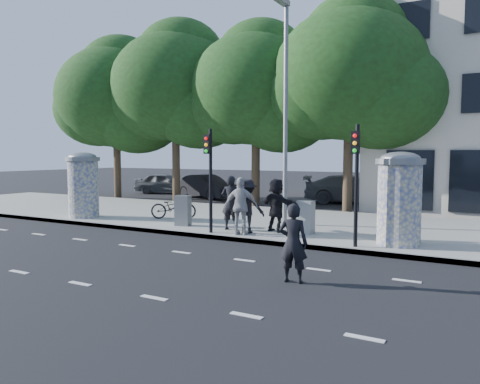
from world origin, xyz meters
The scene contains 25 objects.
ground centered at (0.00, 0.00, 0.00)m, with size 120.00×120.00×0.00m, color black.
sidewalk centered at (0.00, 7.50, 0.07)m, with size 40.00×8.00×0.15m, color gray.
curb centered at (0.00, 3.55, 0.07)m, with size 40.00×0.10×0.16m, color slate.
lane_dash_near centered at (0.00, -2.20, 0.00)m, with size 32.00×0.12×0.01m, color silver.
lane_dash_far centered at (0.00, 1.40, 0.00)m, with size 32.00×0.12×0.01m, color silver.
ad_column_left centered at (-7.20, 4.50, 1.54)m, with size 1.36×1.36×2.65m.
ad_column_right centered at (5.20, 4.70, 1.54)m, with size 1.36×1.36×2.65m.
traffic_pole_near centered at (-0.60, 3.79, 2.23)m, with size 0.22×0.31×3.40m.
traffic_pole_far centered at (4.20, 3.79, 2.23)m, with size 0.22×0.31×3.40m.
street_lamp centered at (0.80, 6.63, 4.79)m, with size 0.25×0.93×8.00m.
tree_far_left centered at (-13.00, 12.50, 6.19)m, with size 7.20×7.20×9.26m.
tree_mid_left centered at (-8.50, 12.50, 6.50)m, with size 7.20×7.20×9.57m.
tree_near_left centered at (-3.50, 12.70, 6.06)m, with size 6.80×6.80×8.97m.
tree_center centered at (1.50, 12.30, 6.31)m, with size 7.00×7.00×9.30m.
ped_b centered at (-0.32, 4.67, 1.08)m, with size 0.68×0.44×1.86m, color black.
ped_d centered at (0.47, 4.39, 1.03)m, with size 1.14×0.65×1.76m, color black.
ped_e centered at (0.48, 3.96, 1.07)m, with size 1.08×0.62×1.85m, color #A4A3A6.
ped_f centered at (1.19, 5.09, 1.04)m, with size 1.65×0.59×1.78m, color black.
man_road centered at (3.88, 0.11, 0.85)m, with size 0.62×0.41×1.70m, color black.
bicycle centered at (-3.69, 5.89, 0.62)m, with size 1.80×0.63×0.95m, color black.
cabinet_left centered at (-2.30, 4.63, 0.70)m, with size 0.52×0.38×1.09m, color slate.
cabinet_right centered at (2.21, 5.15, 0.69)m, with size 0.51×0.37×1.08m, color gray.
car_left centered at (-12.56, 16.60, 0.71)m, with size 4.15×1.67×1.42m, color #57595F.
car_mid centered at (-8.10, 15.05, 0.72)m, with size 4.39×1.53×1.45m, color black.
car_right centered at (0.47, 16.70, 0.77)m, with size 5.29×2.15×1.54m, color slate.
Camera 1 is at (7.67, -9.01, 2.74)m, focal length 35.00 mm.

